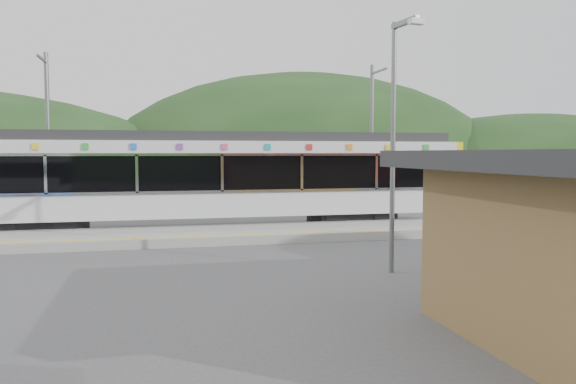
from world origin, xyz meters
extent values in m
plane|color=#4C4C4F|center=(0.00, 0.00, 0.00)|extent=(120.00, 120.00, 0.00)
ellipsoid|color=#1E3D19|center=(16.00, 54.00, 0.00)|extent=(52.00, 39.00, 26.00)
ellipsoid|color=#1E3D19|center=(45.00, 48.00, 0.00)|extent=(44.00, 33.00, 16.00)
cube|color=#9E9E99|center=(0.00, 3.30, 0.15)|extent=(26.00, 3.20, 0.30)
cube|color=yellow|center=(0.00, 2.00, 0.30)|extent=(26.00, 0.10, 0.01)
cube|color=black|center=(-6.91, 6.00, 0.30)|extent=(3.20, 2.20, 0.56)
cube|color=black|center=(5.09, 6.00, 0.30)|extent=(3.20, 2.20, 0.56)
cube|color=silver|center=(-0.91, 6.00, 1.04)|extent=(20.00, 2.90, 0.92)
cube|color=black|center=(-0.91, 6.00, 2.23)|extent=(20.00, 2.96, 1.45)
cube|color=silver|center=(-0.91, 4.50, 1.55)|extent=(20.00, 0.05, 0.10)
cube|color=silver|center=(-0.91, 4.50, 2.90)|extent=(20.00, 0.05, 0.10)
cube|color=silver|center=(-0.91, 6.00, 3.17)|extent=(20.00, 2.90, 0.45)
cube|color=#2D2D30|center=(-0.91, 6.00, 3.58)|extent=(19.40, 2.50, 0.36)
cube|color=yellow|center=(9.21, 6.00, 1.90)|extent=(0.24, 2.92, 3.00)
cube|color=silver|center=(-6.41, 4.50, 2.23)|extent=(0.10, 0.05, 1.35)
cube|color=silver|center=(-3.41, 4.50, 2.23)|extent=(0.10, 0.05, 1.35)
cube|color=silver|center=(-0.41, 4.50, 2.23)|extent=(0.10, 0.05, 1.35)
cube|color=silver|center=(2.59, 4.50, 2.23)|extent=(0.10, 0.05, 1.35)
cube|color=silver|center=(5.59, 4.50, 2.23)|extent=(0.10, 0.05, 1.35)
cube|color=silver|center=(8.09, 4.50, 2.23)|extent=(0.10, 0.05, 1.35)
cube|color=yellow|center=(-6.71, 4.51, 3.18)|extent=(0.22, 0.04, 0.22)
cube|color=green|center=(-5.11, 4.51, 3.18)|extent=(0.22, 0.04, 0.22)
cube|color=blue|center=(-3.51, 4.51, 3.18)|extent=(0.22, 0.04, 0.22)
cube|color=purple|center=(-1.91, 4.51, 3.18)|extent=(0.22, 0.04, 0.22)
cube|color=#E54C8C|center=(-0.31, 4.51, 3.18)|extent=(0.22, 0.04, 0.22)
cube|color=#19A5A5|center=(1.29, 4.51, 3.18)|extent=(0.22, 0.04, 0.22)
cube|color=red|center=(2.89, 4.51, 3.18)|extent=(0.22, 0.04, 0.22)
cube|color=orange|center=(4.49, 4.51, 3.18)|extent=(0.22, 0.04, 0.22)
cube|color=yellow|center=(6.09, 4.51, 3.18)|extent=(0.22, 0.04, 0.22)
cube|color=green|center=(7.69, 4.51, 3.18)|extent=(0.22, 0.04, 0.22)
cylinder|color=slate|center=(-7.00, 8.60, 3.50)|extent=(0.18, 0.18, 7.00)
cube|color=slate|center=(-7.00, 7.80, 6.60)|extent=(0.08, 1.80, 0.08)
cylinder|color=slate|center=(7.00, 8.60, 3.50)|extent=(0.18, 0.18, 7.00)
cube|color=slate|center=(7.00, 7.80, 6.60)|extent=(0.08, 1.80, 0.08)
cylinder|color=slate|center=(2.89, -3.12, 3.05)|extent=(0.12, 0.12, 6.10)
cube|color=slate|center=(2.89, -3.58, 6.00)|extent=(0.27, 1.02, 0.12)
cube|color=silver|center=(2.89, -4.04, 5.92)|extent=(0.37, 0.23, 0.12)
camera|label=1|loc=(-2.76, -15.91, 2.96)|focal=35.00mm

